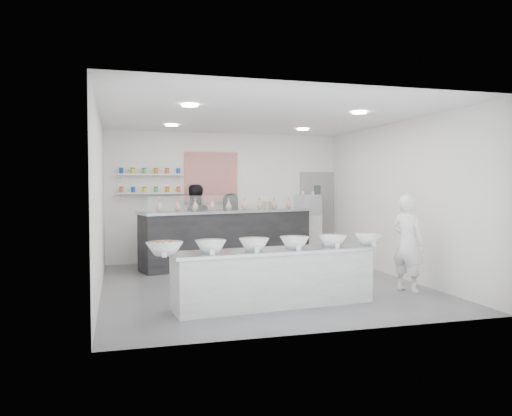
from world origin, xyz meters
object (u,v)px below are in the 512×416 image
(prep_counter, at_px, (275,278))
(espresso_machine, at_px, (308,205))
(woman_prep, at_px, (408,243))
(espresso_ledge, at_px, (291,236))
(staff_left, at_px, (194,225))
(staff_right, at_px, (231,228))
(back_bar, at_px, (229,238))

(prep_counter, distance_m, espresso_machine, 4.95)
(prep_counter, distance_m, woman_prep, 2.50)
(prep_counter, bearing_deg, espresso_ledge, 61.83)
(staff_left, distance_m, staff_right, 0.87)
(espresso_ledge, bearing_deg, staff_right, -173.25)
(espresso_machine, xyz_separation_m, staff_right, (-1.96, -0.18, -0.51))
(woman_prep, bearing_deg, staff_left, 15.38)
(espresso_ledge, height_order, staff_left, staff_left)
(woman_prep, xyz_separation_m, staff_right, (-2.18, 3.81, -0.02))
(staff_left, xyz_separation_m, staff_right, (0.86, 0.07, -0.10))
(woman_prep, bearing_deg, back_bar, 10.30)
(staff_right, bearing_deg, prep_counter, 103.79)
(prep_counter, height_order, staff_left, staff_left)
(back_bar, bearing_deg, staff_right, 55.64)
(espresso_ledge, distance_m, espresso_machine, 0.88)
(espresso_ledge, relative_size, woman_prep, 0.90)
(espresso_machine, xyz_separation_m, woman_prep, (0.22, -3.99, -0.49))
(back_bar, distance_m, staff_right, 0.45)
(espresso_ledge, xyz_separation_m, espresso_machine, (0.44, 0.00, 0.77))
(prep_counter, bearing_deg, back_bar, 82.18)
(espresso_machine, bearing_deg, espresso_ledge, 180.00)
(staff_right, bearing_deg, back_bar, 88.51)
(prep_counter, height_order, woman_prep, woman_prep)
(staff_left, height_order, staff_right, staff_left)
(prep_counter, bearing_deg, staff_left, 92.47)
(prep_counter, height_order, back_bar, back_bar)
(espresso_ledge, bearing_deg, prep_counter, -112.43)
(staff_right, bearing_deg, staff_left, 22.16)
(back_bar, bearing_deg, espresso_ledge, 3.48)
(back_bar, bearing_deg, prep_counter, -107.45)
(espresso_machine, xyz_separation_m, staff_left, (-2.82, -0.25, -0.41))
(prep_counter, bearing_deg, woman_prep, 2.25)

